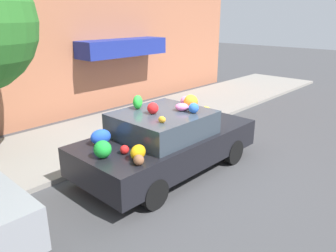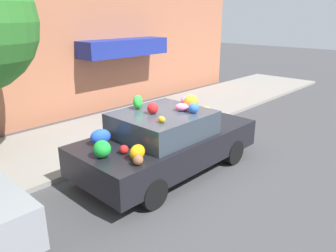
# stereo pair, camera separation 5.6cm
# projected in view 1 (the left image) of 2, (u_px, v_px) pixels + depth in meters

# --- Properties ---
(ground_plane) EXTENTS (60.00, 60.00, 0.00)m
(ground_plane) POSITION_uv_depth(u_px,v_px,m) (164.00, 168.00, 7.27)
(ground_plane) COLOR #424244
(sidewalk_curb) EXTENTS (24.00, 3.20, 0.11)m
(sidewalk_curb) POSITION_uv_depth(u_px,v_px,m) (93.00, 137.00, 8.99)
(sidewalk_curb) COLOR gray
(sidewalk_curb) RESTS_ON ground
(building_facade) EXTENTS (18.00, 1.20, 5.03)m
(building_facade) POSITION_uv_depth(u_px,v_px,m) (47.00, 41.00, 9.73)
(building_facade) COLOR #B26B4C
(building_facade) RESTS_ON ground
(fire_hydrant) EXTENTS (0.20, 0.20, 0.70)m
(fire_hydrant) POSITION_uv_depth(u_px,v_px,m) (131.00, 129.00, 8.41)
(fire_hydrant) COLOR gold
(fire_hydrant) RESTS_ON sidewalk_curb
(art_car) EXTENTS (4.07, 1.91, 1.65)m
(art_car) POSITION_uv_depth(u_px,v_px,m) (166.00, 140.00, 6.93)
(art_car) COLOR black
(art_car) RESTS_ON ground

